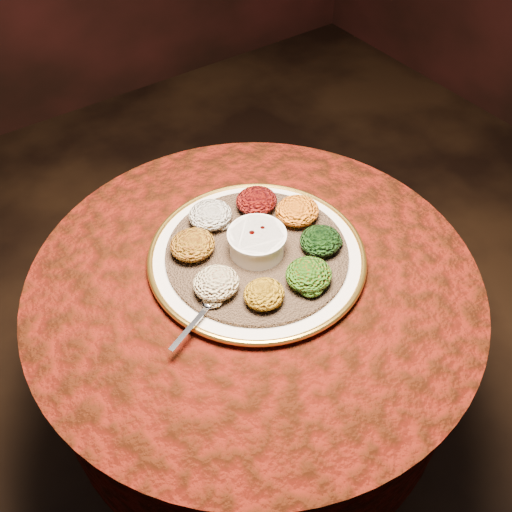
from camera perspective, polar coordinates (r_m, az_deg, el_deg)
table at (r=1.34m, az=-0.17°, el=-7.22°), size 0.96×0.96×0.73m
platter at (r=1.22m, az=0.09°, el=-0.00°), size 0.53×0.53×0.02m
injera at (r=1.22m, az=0.09°, el=0.35°), size 0.42×0.42×0.01m
stew_bowl at (r=1.19m, az=0.09°, el=1.50°), size 0.12×0.12×0.05m
spoon at (r=1.11m, az=-4.67°, el=-4.87°), size 0.15×0.08×0.01m
portion_ayib at (r=1.26m, az=-4.59°, el=4.12°), size 0.10×0.09×0.05m
portion_kitfo at (r=1.29m, az=0.05°, el=5.54°), size 0.10×0.09×0.05m
portion_tikil at (r=1.27m, az=4.15°, el=4.53°), size 0.10×0.09×0.05m
portion_gomen at (r=1.21m, az=6.47°, el=1.55°), size 0.09×0.09×0.04m
portion_mixveg at (r=1.14m, az=5.29°, el=-1.86°), size 0.10×0.09×0.05m
portion_kik at (r=1.11m, az=0.81°, el=-3.82°), size 0.08×0.08×0.04m
portion_timatim at (r=1.13m, az=-4.00°, el=-2.70°), size 0.09×0.09×0.05m
portion_shiro at (r=1.20m, az=-6.36°, el=1.13°), size 0.10×0.09×0.05m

